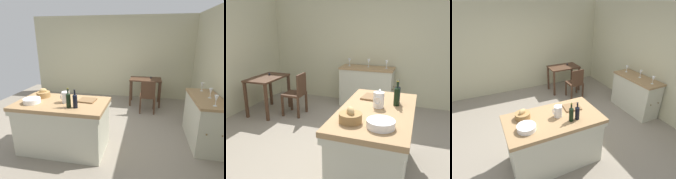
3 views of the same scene
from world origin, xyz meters
The scene contains 15 objects.
ground_plane centered at (0.00, 0.00, 0.00)m, with size 6.76×6.76×0.00m, color gray.
wall_back centered at (0.00, 2.60, 1.30)m, with size 5.32×0.12×2.60m, color #B7B28E.
island_table centered at (-0.25, -0.64, 0.48)m, with size 1.56×0.85×0.90m.
side_cabinet centered at (2.26, 0.06, 0.45)m, with size 0.52×1.21×0.91m.
writing_desk centered at (1.13, 1.92, 0.65)m, with size 0.90×0.56×0.83m.
wooden_chair centered at (1.21, 1.29, 0.48)m, with size 0.41×0.41×0.89m.
pitcher centered at (-0.17, -0.65, 0.99)m, with size 0.17×0.13×0.23m.
wash_bowl centered at (-0.72, -0.78, 0.93)m, with size 0.28×0.28×0.08m, color white.
bread_basket centered at (-0.70, -0.46, 0.95)m, with size 0.24×0.24×0.17m.
cutting_board centered at (0.16, -0.50, 0.91)m, with size 0.28×0.25×0.02m, color brown.
wine_bottle_dark centered at (0.08, -0.84, 1.02)m, with size 0.07×0.07×0.30m.
wine_bottle_amber centered at (-0.03, -0.85, 1.02)m, with size 0.07×0.07×0.32m.
wine_glass_far_left centered at (2.26, -0.37, 1.03)m, with size 0.07×0.07×0.18m.
wine_glass_left centered at (2.30, 0.04, 1.03)m, with size 0.07×0.07×0.18m.
wine_glass_middle centered at (2.27, 0.48, 1.02)m, with size 0.07×0.07×0.17m.
Camera 1 is at (1.15, -3.35, 1.99)m, focal length 29.17 mm.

